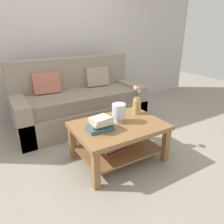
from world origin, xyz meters
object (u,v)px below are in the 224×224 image
at_px(coffee_table, 118,135).
at_px(flower_pitcher, 137,103).
at_px(book_stack_main, 100,124).
at_px(glass_hurricane_vase, 119,111).
at_px(couch, 79,102).

height_order(coffee_table, flower_pitcher, flower_pitcher).
relative_size(book_stack_main, flower_pitcher, 0.80).
relative_size(coffee_table, glass_hurricane_vase, 4.68).
height_order(couch, glass_hurricane_vase, couch).
bearing_deg(glass_hurricane_vase, coffee_table, -128.25).
height_order(coffee_table, book_stack_main, book_stack_main).
bearing_deg(flower_pitcher, book_stack_main, -164.17).
bearing_deg(couch, coffee_table, -91.05).
height_order(book_stack_main, flower_pitcher, flower_pitcher).
distance_m(coffee_table, book_stack_main, 0.31).
xyz_separation_m(couch, book_stack_main, (-0.26, -1.24, 0.18)).
relative_size(glass_hurricane_vase, flower_pitcher, 0.61).
xyz_separation_m(book_stack_main, flower_pitcher, (0.62, 0.18, 0.07)).
bearing_deg(couch, glass_hurricane_vase, -88.68).
relative_size(book_stack_main, glass_hurricane_vase, 1.31).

